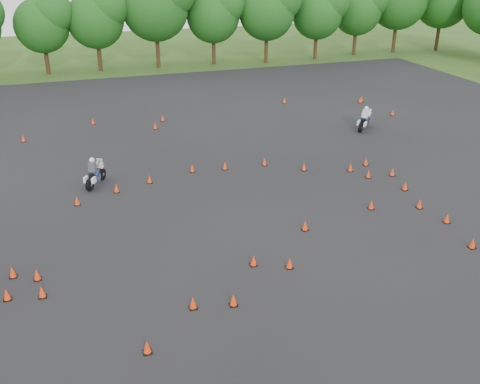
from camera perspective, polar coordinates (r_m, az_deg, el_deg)
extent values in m
plane|color=#2D5119|center=(23.23, 3.14, -6.61)|extent=(140.00, 140.00, 0.00)
plane|color=black|center=(28.22, -1.28, -0.60)|extent=(62.00, 62.00, 0.00)
cone|color=#FF380A|center=(22.12, -23.63, -9.99)|extent=(0.26, 0.26, 0.45)
cone|color=#FF380A|center=(32.14, 11.70, 2.56)|extent=(0.26, 0.26, 0.45)
cone|color=#FF380A|center=(22.88, -20.85, -8.25)|extent=(0.26, 0.26, 0.45)
cone|color=#FF380A|center=(22.23, 5.31, -7.56)|extent=(0.26, 0.26, 0.45)
cone|color=#FF380A|center=(29.52, -13.06, 0.39)|extent=(0.26, 0.26, 0.45)
cone|color=#FF380A|center=(31.84, 6.85, 2.69)|extent=(0.26, 0.26, 0.45)
cone|color=#FF380A|center=(41.39, -8.25, 7.81)|extent=(0.26, 0.26, 0.45)
cone|color=#FF380A|center=(31.77, -1.63, 2.81)|extent=(0.26, 0.26, 0.45)
cone|color=#FF380A|center=(20.05, -0.71, -11.45)|extent=(0.26, 0.26, 0.45)
cone|color=#FF380A|center=(27.45, 21.23, -2.64)|extent=(0.26, 0.26, 0.45)
cone|color=#FF380A|center=(21.78, -20.38, -9.96)|extent=(0.26, 0.26, 0.45)
cone|color=#FF380A|center=(25.63, 23.57, -5.05)|extent=(0.26, 0.26, 0.45)
cone|color=#FF380A|center=(23.41, -23.11, -7.88)|extent=(0.26, 0.26, 0.45)
cone|color=#FF380A|center=(30.34, -9.65, 1.37)|extent=(0.26, 0.26, 0.45)
cone|color=#FF380A|center=(47.51, 12.83, 9.65)|extent=(0.26, 0.26, 0.45)
cone|color=#FF380A|center=(19.98, -5.04, -11.71)|extent=(0.26, 0.26, 0.45)
cone|color=#FF380A|center=(46.04, 4.77, 9.70)|extent=(0.26, 0.26, 0.45)
cone|color=#FF380A|center=(44.11, 15.99, 8.17)|extent=(0.26, 0.26, 0.45)
cone|color=#FF380A|center=(22.31, 1.45, -7.32)|extent=(0.26, 0.26, 0.45)
cone|color=#FF380A|center=(28.50, 18.62, -1.22)|extent=(0.26, 0.26, 0.45)
cone|color=#FF380A|center=(39.57, -9.05, 6.97)|extent=(0.26, 0.26, 0.45)
cone|color=#FF380A|center=(39.28, -22.12, 5.31)|extent=(0.26, 0.26, 0.45)
cone|color=#FF380A|center=(31.45, 13.54, 1.87)|extent=(0.26, 0.26, 0.45)
cone|color=#FF380A|center=(25.13, 6.95, -3.58)|extent=(0.26, 0.26, 0.45)
cone|color=#FF380A|center=(27.72, 13.83, -1.34)|extent=(0.26, 0.26, 0.45)
cone|color=#FF380A|center=(31.53, -5.13, 2.54)|extent=(0.26, 0.26, 0.45)
cone|color=#FF380A|center=(41.63, -15.42, 7.27)|extent=(0.26, 0.26, 0.45)
cone|color=#FF380A|center=(18.31, -9.89, -15.98)|extent=(0.26, 0.26, 0.45)
cone|color=#FF380A|center=(30.38, 17.20, 0.60)|extent=(0.26, 0.26, 0.45)
cone|color=#FF380A|center=(33.24, 13.28, 3.15)|extent=(0.26, 0.26, 0.45)
cone|color=#FF380A|center=(47.15, 12.69, 9.54)|extent=(0.26, 0.26, 0.45)
cone|color=#FF380A|center=(28.58, -16.99, -0.91)|extent=(0.26, 0.26, 0.45)
cone|color=#FF380A|center=(32.41, 2.62, 3.25)|extent=(0.26, 0.26, 0.45)
cone|color=#FF380A|center=(32.08, 15.95, 2.06)|extent=(0.26, 0.26, 0.45)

